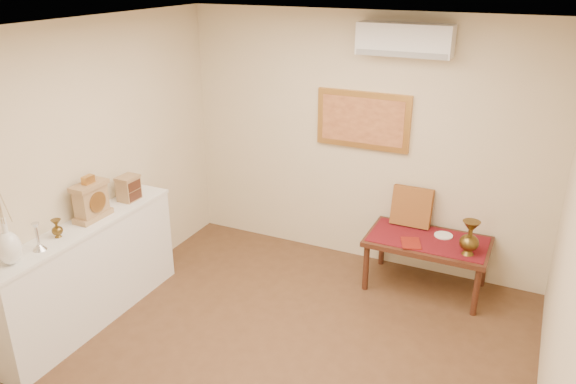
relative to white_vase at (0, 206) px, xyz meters
The scene contains 19 objects.
floor 2.45m from the white_vase, 22.39° to the left, with size 4.50×4.50×0.00m, color brown.
ceiling 2.31m from the white_vase, 22.39° to the left, with size 4.50×4.50×0.00m, color silver.
wall_back 3.50m from the white_vase, 58.87° to the left, with size 4.00×0.02×2.70m, color beige.
wall_left 0.78m from the white_vase, 104.35° to the left, with size 0.02×4.50×2.70m, color beige.
wall_right 3.88m from the white_vase, 11.07° to the left, with size 0.02×4.50×2.70m, color beige.
white_vase is the anchor object (origin of this frame).
candlestick 0.45m from the white_vase, 87.12° to the left, with size 0.11×0.11×0.24m, color silver, non-canonical shape.
brass_urn_small 0.62m from the white_vase, 93.01° to the left, with size 0.09×0.09×0.21m, color brown, non-canonical shape.
table_cloth 3.85m from the white_vase, 44.63° to the left, with size 1.14×0.59×0.01m, color maroon.
brass_urn_tall 4.00m from the white_vase, 38.87° to the left, with size 0.19×0.19×0.42m, color brown, non-canonical shape.
plate 4.02m from the white_vase, 44.70° to the left, with size 0.19×0.19×0.01m, color white.
menu 3.63m from the white_vase, 44.08° to the left, with size 0.18×0.25×0.01m, color maroon.
cushion 3.82m from the white_vase, 50.02° to the left, with size 0.41×0.10×0.41m, color maroon.
display_ledge 1.23m from the white_vase, 91.21° to the left, with size 0.37×2.02×0.98m.
mantel_clock 0.95m from the white_vase, 91.32° to the left, with size 0.17×0.36×0.41m.
wooden_chest 1.43m from the white_vase, 90.39° to the left, with size 0.16×0.21×0.24m.
low_table 3.86m from the white_vase, 44.63° to the left, with size 1.20×0.70×0.55m.
painting 3.48m from the white_vase, 58.64° to the left, with size 1.00×0.06×0.60m.
ac_unit 3.75m from the white_vase, 52.35° to the left, with size 0.90×0.25×0.30m.
Camera 1 is at (1.71, -3.26, 3.12)m, focal length 35.00 mm.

